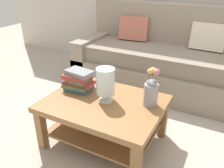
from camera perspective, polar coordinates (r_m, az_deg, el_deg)
ground_plane at (r=2.51m, az=4.25°, el=-9.43°), size 10.00×10.00×0.00m
couch at (r=3.16m, az=12.70°, el=5.24°), size 2.29×0.90×1.06m
coffee_table at (r=2.09m, az=-1.88°, el=-6.97°), size 1.01×0.76×0.43m
book_stack_main at (r=2.20m, az=-8.09°, el=0.84°), size 0.30×0.24×0.20m
glass_hurricane_vase at (r=1.96m, az=-1.57°, el=0.40°), size 0.16×0.16×0.30m
flower_pitcher at (r=1.94m, az=9.48°, el=-1.82°), size 0.12×0.12×0.34m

